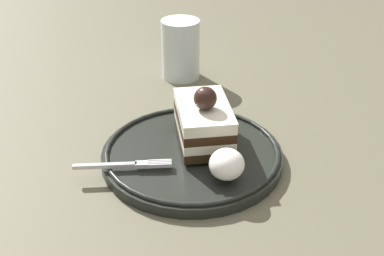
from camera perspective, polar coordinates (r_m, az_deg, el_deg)
The scene contains 6 objects.
ground_plane at distance 0.62m, azimuth -1.86°, elevation -4.82°, with size 2.40×2.40×0.00m, color #595745.
dessert_plate at distance 0.63m, azimuth 0.00°, elevation -3.08°, with size 0.24×0.24×0.02m.
cake_slice at distance 0.63m, azimuth 1.37°, elevation 0.80°, with size 0.09×0.12×0.08m.
whipped_cream_dollop at distance 0.56m, azimuth 4.12°, elevation -4.29°, with size 0.04×0.04×0.04m, color white.
fork at distance 0.60m, azimuth -7.85°, elevation -4.34°, with size 0.12×0.03×0.00m.
drink_glass_far at distance 0.85m, azimuth -1.35°, elevation 9.07°, with size 0.07×0.07×0.10m.
Camera 1 is at (0.07, -0.50, 0.36)m, focal length 45.09 mm.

